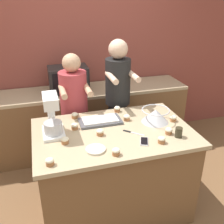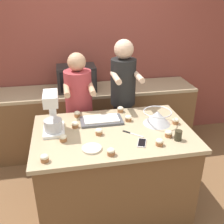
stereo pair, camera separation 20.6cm
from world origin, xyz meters
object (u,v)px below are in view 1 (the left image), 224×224
(small_plate, at_px, (96,149))
(cupcake_10, at_px, (116,152))
(person_left, at_px, (75,115))
(cupcake_5, at_px, (173,118))
(cell_phone, at_px, (144,141))
(drinking_glass, at_px, (179,132))
(person_right, at_px, (118,104))
(cupcake_1, at_px, (169,131))
(cupcake_9, at_px, (75,126))
(cupcake_2, at_px, (162,140))
(cupcake_7, at_px, (127,117))
(cupcake_0, at_px, (117,109))
(cupcake_8, at_px, (50,162))
(cupcake_4, at_px, (100,132))
(cupcake_3, at_px, (65,140))
(stand_mixer, at_px, (52,117))
(baking_tray, at_px, (100,121))
(mixing_bowl, at_px, (155,115))
(cupcake_6, at_px, (75,115))
(knife, at_px, (132,133))
(microwave_oven, at_px, (69,79))

(small_plate, distance_m, cupcake_10, 0.19)
(person_left, distance_m, cupcake_5, 1.16)
(cell_phone, bearing_deg, drinking_glass, -0.71)
(person_right, height_order, cupcake_10, person_right)
(small_plate, relative_size, cupcake_1, 2.55)
(cupcake_1, bearing_deg, cupcake_10, -161.67)
(small_plate, bearing_deg, cupcake_9, 104.94)
(cupcake_2, relative_size, cupcake_7, 1.00)
(cupcake_0, xyz_separation_m, cupcake_8, (-0.79, -0.80, 0.00))
(cupcake_2, relative_size, cupcake_4, 1.00)
(person_right, relative_size, cupcake_10, 25.13)
(cupcake_3, height_order, cupcake_10, same)
(small_plate, bearing_deg, stand_mixer, 129.82)
(stand_mixer, xyz_separation_m, cell_phone, (0.77, -0.37, -0.17))
(baking_tray, distance_m, cupcake_1, 0.70)
(cupcake_0, relative_size, cupcake_4, 1.00)
(mixing_bowl, distance_m, cupcake_0, 0.46)
(cupcake_8, bearing_deg, baking_tray, 47.46)
(cupcake_6, bearing_deg, cupcake_4, -67.94)
(drinking_glass, height_order, cupcake_4, drinking_glass)
(drinking_glass, relative_size, cupcake_2, 1.40)
(person_left, distance_m, knife, 0.91)
(person_left, distance_m, cupcake_4, 0.77)
(mixing_bowl, height_order, cupcake_7, mixing_bowl)
(cupcake_1, bearing_deg, cupcake_9, 157.75)
(cell_phone, relative_size, cupcake_5, 2.37)
(cell_phone, xyz_separation_m, cupcake_4, (-0.35, 0.23, 0.03))
(person_right, xyz_separation_m, cupcake_0, (-0.10, -0.29, 0.07))
(mixing_bowl, distance_m, cupcake_2, 0.42)
(drinking_glass, height_order, cupcake_5, drinking_glass)
(cupcake_7, bearing_deg, cupcake_3, -157.64)
(baking_tray, relative_size, small_plate, 2.51)
(knife, distance_m, cupcake_0, 0.50)
(cupcake_4, bearing_deg, knife, -7.99)
(cupcake_1, bearing_deg, cupcake_6, 143.86)
(cupcake_3, bearing_deg, cupcake_0, 38.44)
(cupcake_8, bearing_deg, drinking_glass, 5.29)
(cupcake_0, height_order, cupcake_10, same)
(small_plate, xyz_separation_m, cupcake_10, (0.15, -0.11, 0.02))
(stand_mixer, relative_size, cupcake_9, 5.89)
(knife, bearing_deg, cupcake_1, -19.72)
(small_plate, bearing_deg, cupcake_4, 67.50)
(person_right, height_order, drinking_glass, person_right)
(microwave_oven, relative_size, cupcake_3, 7.60)
(cupcake_2, distance_m, cupcake_7, 0.53)
(baking_tray, bearing_deg, cupcake_3, -141.77)
(cupcake_2, bearing_deg, cupcake_10, -171.53)
(stand_mixer, bearing_deg, small_plate, -50.18)
(stand_mixer, bearing_deg, baking_tray, 13.32)
(person_left, height_order, knife, person_left)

